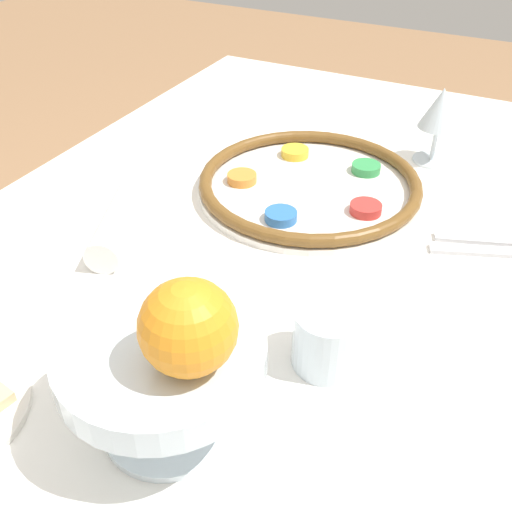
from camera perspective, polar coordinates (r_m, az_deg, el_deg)
name	(u,v)px	position (r m, az deg, el deg)	size (l,w,h in m)	color
dining_table	(240,466)	(1.04, -1.56, -19.39)	(1.60, 0.90, 0.76)	white
seder_plate	(310,184)	(0.95, 5.13, 6.85)	(0.35, 0.35, 0.03)	silver
wine_glass	(440,111)	(1.06, 17.16, 13.06)	(0.07, 0.07, 0.13)	silver
fruit_stand	(162,365)	(0.55, -8.95, -10.24)	(0.19, 0.19, 0.11)	silver
orange_fruit	(188,327)	(0.48, -6.49, -6.77)	(0.08, 0.08, 0.08)	orange
napkin_roll	(119,223)	(0.86, -12.96, 3.05)	(0.18, 0.11, 0.05)	white
cup_near	(328,338)	(0.64, 6.90, -7.73)	(0.08, 0.08, 0.07)	silver
fork_left	(497,240)	(0.90, 22.00, 1.38)	(0.08, 0.17, 0.01)	silver
fork_right	(494,252)	(0.88, 21.71, 0.38)	(0.08, 0.17, 0.01)	silver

